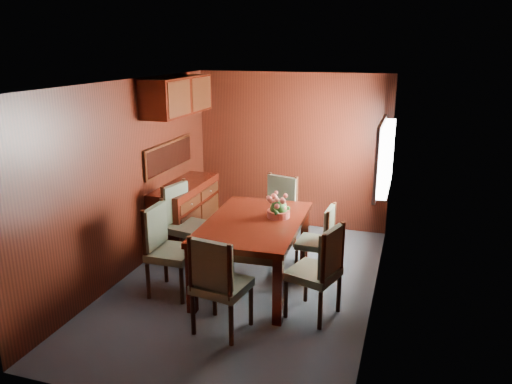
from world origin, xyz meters
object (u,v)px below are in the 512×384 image
(chair_left_near, at_px, (165,245))
(sideboard, at_px, (186,214))
(dining_table, at_px, (254,230))
(chair_right_near, at_px, (320,267))
(flower_centerpiece, at_px, (279,206))
(chair_head, at_px, (218,280))

(chair_left_near, bearing_deg, sideboard, -163.99)
(dining_table, height_order, chair_left_near, chair_left_near)
(chair_right_near, bearing_deg, dining_table, 77.40)
(dining_table, height_order, flower_centerpiece, flower_centerpiece)
(chair_right_near, height_order, chair_head, chair_head)
(dining_table, bearing_deg, chair_right_near, -32.12)
(sideboard, height_order, chair_head, chair_head)
(chair_left_near, xyz_separation_m, chair_right_near, (1.80, -0.02, -0.02))
(chair_left_near, bearing_deg, flower_centerpiece, 120.15)
(chair_right_near, bearing_deg, chair_head, 141.83)
(sideboard, relative_size, flower_centerpiece, 4.79)
(dining_table, xyz_separation_m, chair_head, (-0.01, -1.13, -0.12))
(sideboard, distance_m, dining_table, 1.67)
(chair_head, bearing_deg, flower_centerpiece, 88.44)
(dining_table, height_order, chair_head, chair_head)
(chair_head, bearing_deg, chair_right_near, 43.76)
(flower_centerpiece, bearing_deg, chair_left_near, -149.02)
(sideboard, relative_size, chair_right_near, 1.35)
(chair_right_near, xyz_separation_m, flower_centerpiece, (-0.65, 0.71, 0.38))
(chair_left_near, bearing_deg, dining_table, 117.04)
(sideboard, bearing_deg, flower_centerpiece, -25.10)
(chair_right_near, relative_size, flower_centerpiece, 3.55)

